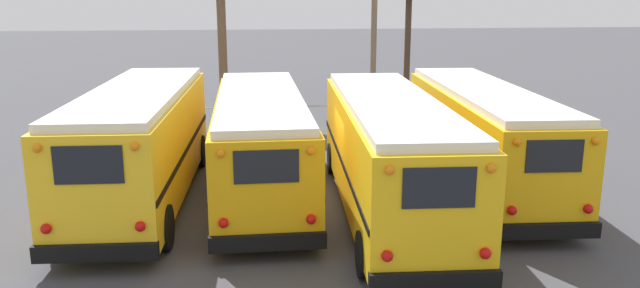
% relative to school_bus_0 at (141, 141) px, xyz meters
% --- Properties ---
extents(ground_plane, '(160.00, 160.00, 0.00)m').
position_rel_school_bus_0_xyz_m(ground_plane, '(4.96, -0.66, -1.75)').
color(ground_plane, '#424247').
extents(school_bus_0, '(2.91, 9.83, 3.20)m').
position_rel_school_bus_0_xyz_m(school_bus_0, '(0.00, 0.00, 0.00)').
color(school_bus_0, yellow).
rests_on(school_bus_0, ground).
extents(school_bus_1, '(2.70, 10.06, 2.92)m').
position_rel_school_bus_0_xyz_m(school_bus_1, '(3.31, 0.41, -0.15)').
color(school_bus_1, '#E5A00C').
rests_on(school_bus_1, ground).
extents(school_bus_2, '(2.91, 10.42, 3.10)m').
position_rel_school_bus_0_xyz_m(school_bus_2, '(6.61, -1.66, -0.06)').
color(school_bus_2, yellow).
rests_on(school_bus_2, ground).
extents(school_bus_3, '(2.86, 10.21, 2.99)m').
position_rel_school_bus_0_xyz_m(school_bus_3, '(9.92, 0.44, -0.12)').
color(school_bus_3, '#EAAA0F').
rests_on(school_bus_3, ground).
extents(utility_pole, '(1.80, 0.28, 7.95)m').
position_rel_school_bus_0_xyz_m(utility_pole, '(8.95, 12.69, 2.39)').
color(utility_pole, '#75604C').
rests_on(utility_pole, ground).
extents(fence_line, '(17.98, 0.06, 1.42)m').
position_rel_school_bus_0_xyz_m(fence_line, '(4.96, 6.69, -0.76)').
color(fence_line, '#939399').
rests_on(fence_line, ground).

